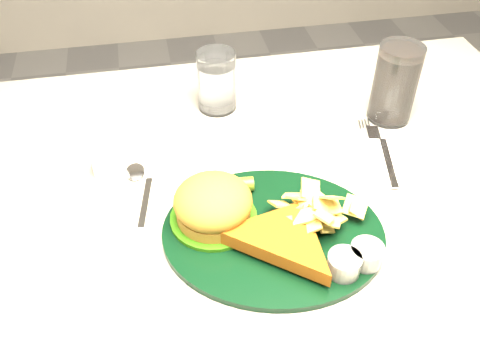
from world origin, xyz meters
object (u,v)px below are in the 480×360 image
object	(u,v)px
water_glass	(217,81)
fork_napkin	(386,159)
dinner_plate	(274,218)
table	(238,324)
cola_glass	(395,84)

from	to	relation	value
water_glass	fork_napkin	distance (m)	0.33
dinner_plate	fork_napkin	size ratio (longest dim) A/B	1.95
table	cola_glass	xyz separation A→B (m)	(0.31, 0.14, 0.45)
dinner_plate	water_glass	distance (m)	0.34
table	dinner_plate	xyz separation A→B (m)	(0.03, -0.11, 0.41)
cola_glass	water_glass	bearing A→B (deg)	163.03
dinner_plate	cola_glass	xyz separation A→B (m)	(0.28, 0.24, 0.04)
table	water_glass	bearing A→B (deg)	88.42
table	cola_glass	bearing A→B (deg)	23.97
table	cola_glass	distance (m)	0.56
dinner_plate	table	bearing A→B (deg)	120.39
table	fork_napkin	world-z (taller)	fork_napkin
dinner_plate	water_glass	bearing A→B (deg)	108.15
table	fork_napkin	bearing A→B (deg)	3.92
table	water_glass	xyz separation A→B (m)	(0.01, 0.23, 0.43)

